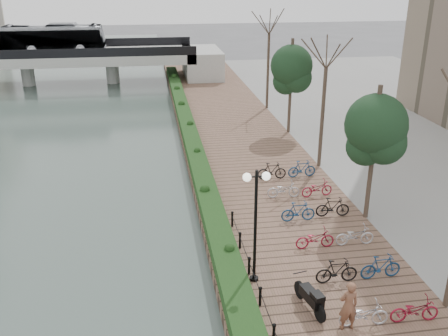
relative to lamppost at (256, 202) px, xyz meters
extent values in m
cube|color=brown|center=(2.48, 12.89, -3.58)|extent=(8.00, 75.00, 0.50)
cube|color=#163613|center=(-0.92, 15.39, -3.03)|extent=(1.10, 56.00, 0.60)
cylinder|color=black|center=(-0.12, -3.61, -2.98)|extent=(0.10, 0.10, 0.70)
cylinder|color=black|center=(-0.12, -1.61, -2.98)|extent=(0.10, 0.10, 0.70)
cylinder|color=black|center=(-0.12, 0.39, -2.98)|extent=(0.10, 0.10, 0.70)
cylinder|color=black|center=(-0.12, 2.39, -2.98)|extent=(0.10, 0.10, 0.70)
cylinder|color=black|center=(-0.12, 4.39, -2.98)|extent=(0.10, 0.10, 0.70)
cylinder|color=black|center=(0.00, 0.00, -1.04)|extent=(0.12, 0.12, 4.59)
cylinder|color=black|center=(0.00, 0.00, 1.01)|extent=(0.70, 0.06, 0.06)
sphere|color=white|center=(-0.35, 0.00, 1.01)|extent=(0.32, 0.32, 0.32)
sphere|color=white|center=(0.35, 0.00, 1.01)|extent=(0.32, 0.32, 0.32)
imported|color=brown|center=(2.48, -3.24, -2.42)|extent=(0.67, 0.45, 1.82)
imported|color=silver|center=(3.08, -3.26, -2.88)|extent=(0.60, 1.72, 0.90)
imported|color=black|center=(3.08, -0.66, -2.83)|extent=(0.47, 1.66, 1.00)
imported|color=maroon|center=(3.08, 1.94, -2.88)|extent=(0.60, 1.71, 0.90)
imported|color=navy|center=(3.08, 4.54, -2.83)|extent=(0.47, 1.66, 1.00)
imported|color=silver|center=(3.08, 7.14, -2.88)|extent=(0.60, 1.71, 0.90)
imported|color=black|center=(3.08, 9.74, -2.83)|extent=(0.47, 1.66, 1.00)
imported|color=maroon|center=(4.88, -3.26, -2.88)|extent=(0.60, 1.72, 0.90)
imported|color=navy|center=(4.88, -0.66, -2.83)|extent=(0.47, 1.66, 1.00)
imported|color=silver|center=(4.88, 1.94, -2.88)|extent=(0.60, 1.71, 0.90)
imported|color=black|center=(4.88, 4.54, -2.83)|extent=(0.47, 1.66, 1.00)
imported|color=maroon|center=(4.88, 7.14, -2.88)|extent=(0.60, 1.71, 0.90)
imported|color=navy|center=(4.88, 9.74, -2.83)|extent=(0.47, 1.66, 1.00)
cube|color=#A9A9A4|center=(-16.52, 40.39, -0.83)|extent=(36.00, 8.00, 1.00)
cube|color=black|center=(-16.52, 36.49, 0.12)|extent=(36.00, 0.15, 0.90)
cube|color=black|center=(-16.52, 44.29, 0.12)|extent=(36.00, 0.15, 0.90)
cylinder|color=#A9A9A4|center=(-16.52, 40.39, -2.58)|extent=(1.40, 1.40, 2.50)
cylinder|color=#A9A9A4|center=(-7.52, 40.39, -2.58)|extent=(1.40, 1.40, 2.50)
imported|color=#B9BDC4|center=(-13.43, 40.39, 1.17)|extent=(2.52, 10.77, 3.00)
camera|label=1|loc=(-3.63, -16.07, 7.86)|focal=40.00mm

